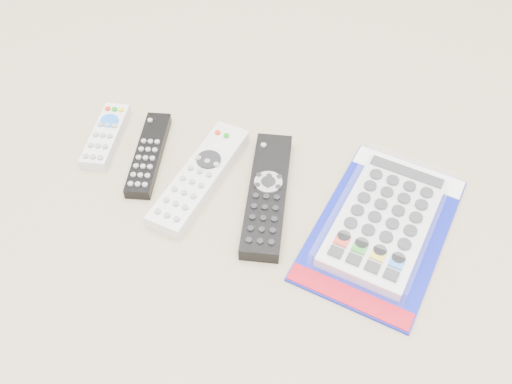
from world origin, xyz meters
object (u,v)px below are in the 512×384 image
(remote_large_black, at_px, (267,194))
(jumbo_remote_packaged, at_px, (384,220))
(remote_silver_dvd, at_px, (200,177))
(remote_slim_black, at_px, (149,154))
(remote_small_grey, at_px, (106,136))

(remote_large_black, relative_size, jumbo_remote_packaged, 0.76)
(remote_silver_dvd, xyz_separation_m, jumbo_remote_packaged, (0.28, -0.01, 0.00))
(jumbo_remote_packaged, bearing_deg, remote_silver_dvd, -170.32)
(remote_slim_black, height_order, jumbo_remote_packaged, jumbo_remote_packaged)
(remote_small_grey, relative_size, remote_silver_dvd, 0.63)
(remote_slim_black, height_order, remote_silver_dvd, remote_silver_dvd)
(remote_small_grey, bearing_deg, jumbo_remote_packaged, -14.71)
(remote_small_grey, relative_size, remote_large_black, 0.61)
(jumbo_remote_packaged, bearing_deg, remote_large_black, -170.10)
(remote_small_grey, relative_size, jumbo_remote_packaged, 0.46)
(remote_large_black, distance_m, jumbo_remote_packaged, 0.17)
(remote_silver_dvd, bearing_deg, remote_slim_black, 175.04)
(remote_large_black, bearing_deg, remote_slim_black, 162.46)
(remote_small_grey, distance_m, remote_large_black, 0.29)
(remote_small_grey, distance_m, remote_slim_black, 0.09)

